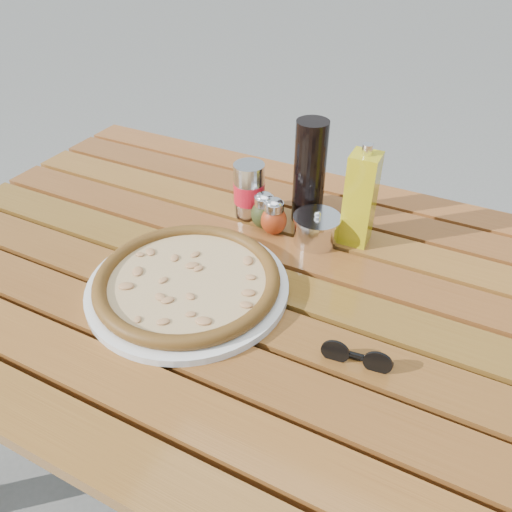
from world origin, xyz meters
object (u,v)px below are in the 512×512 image
at_px(dark_bottle, 309,173).
at_px(plate, 188,287).
at_px(pizza, 187,280).
at_px(table, 251,305).
at_px(oregano_shaker, 264,211).
at_px(sunglasses, 356,357).
at_px(soda_can, 249,191).
at_px(pepper_shaker, 274,217).
at_px(parmesan_tin, 316,229).
at_px(olive_oil_cruet, 360,199).

bearing_deg(dark_bottle, plate, -107.23).
distance_m(pizza, dark_bottle, 0.34).
distance_m(table, oregano_shaker, 0.20).
height_order(dark_bottle, sunglasses, dark_bottle).
relative_size(pizza, soda_can, 3.56).
relative_size(table, pepper_shaker, 17.07).
relative_size(pepper_shaker, parmesan_tin, 0.71).
distance_m(dark_bottle, olive_oil_cruet, 0.12).
bearing_deg(sunglasses, olive_oil_cruet, 101.75).
xyz_separation_m(olive_oil_cruet, parmesan_tin, (-0.07, -0.04, -0.07)).
xyz_separation_m(oregano_shaker, dark_bottle, (0.07, 0.07, 0.07)).
relative_size(table, plate, 3.89).
height_order(pepper_shaker, sunglasses, pepper_shaker).
xyz_separation_m(plate, soda_can, (-0.02, 0.28, 0.05)).
xyz_separation_m(table, parmesan_tin, (0.07, 0.16, 0.11)).
height_order(olive_oil_cruet, sunglasses, olive_oil_cruet).
xyz_separation_m(table, olive_oil_cruet, (0.14, 0.20, 0.17)).
bearing_deg(plate, parmesan_tin, 58.79).
bearing_deg(table, plate, -132.27).
bearing_deg(oregano_shaker, pepper_shaker, -21.67).
bearing_deg(dark_bottle, olive_oil_cruet, -14.94).
bearing_deg(pizza, oregano_shaker, 83.09).
bearing_deg(table, olive_oil_cruet, 55.15).
height_order(pepper_shaker, parmesan_tin, pepper_shaker).
bearing_deg(pizza, pepper_shaker, 76.15).
distance_m(oregano_shaker, olive_oil_cruet, 0.20).
bearing_deg(dark_bottle, table, -94.34).
height_order(table, plate, plate).
relative_size(pepper_shaker, olive_oil_cruet, 0.39).
height_order(pizza, pepper_shaker, pepper_shaker).
bearing_deg(soda_can, pizza, -85.82).
xyz_separation_m(plate, oregano_shaker, (0.03, 0.25, 0.03)).
bearing_deg(pepper_shaker, table, -80.98).
relative_size(oregano_shaker, olive_oil_cruet, 0.39).
distance_m(table, pepper_shaker, 0.19).
height_order(plate, parmesan_tin, parmesan_tin).
bearing_deg(parmesan_tin, dark_bottle, 124.35).
xyz_separation_m(pizza, dark_bottle, (0.10, 0.32, 0.09)).
bearing_deg(sunglasses, plate, 168.18).
relative_size(pepper_shaker, sunglasses, 0.74).
distance_m(plate, dark_bottle, 0.35).
relative_size(oregano_shaker, dark_bottle, 0.37).
bearing_deg(dark_bottle, pizza, -107.23).
xyz_separation_m(dark_bottle, sunglasses, (0.22, -0.35, -0.09)).
bearing_deg(plate, soda_can, 94.18).
xyz_separation_m(table, soda_can, (-0.10, 0.19, 0.13)).
bearing_deg(parmesan_tin, soda_can, 169.27).
height_order(pizza, soda_can, soda_can).
height_order(table, dark_bottle, dark_bottle).
bearing_deg(table, soda_can, 118.41).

